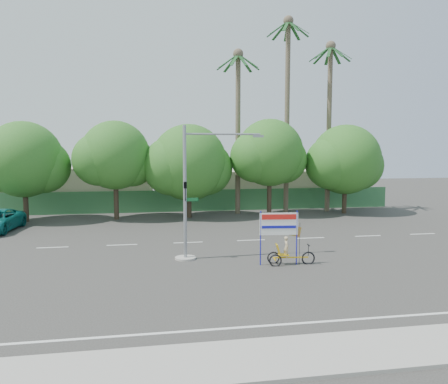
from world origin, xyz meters
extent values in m
plane|color=#33302D|center=(0.00, 0.00, 0.00)|extent=(120.00, 120.00, 0.00)
cube|color=gray|center=(0.00, -7.50, 0.06)|extent=(50.00, 2.40, 0.12)
cube|color=#336B3D|center=(0.00, 21.50, 1.00)|extent=(38.00, 0.08, 2.00)
cube|color=#C1B89A|center=(-10.00, 26.00, 2.00)|extent=(12.00, 8.00, 4.00)
cube|color=#C1B89A|center=(8.00, 26.00, 1.80)|extent=(14.00, 8.00, 3.60)
cylinder|color=#473828|center=(-14.00, 18.00, 1.76)|extent=(0.40, 0.40, 3.52)
sphere|color=#1C5519|center=(-14.00, 18.00, 4.96)|extent=(6.00, 6.00, 6.00)
sphere|color=#1C5519|center=(-12.65, 18.30, 4.40)|extent=(4.32, 4.32, 4.32)
sphere|color=#1C5519|center=(-15.35, 17.75, 4.64)|extent=(4.56, 4.56, 4.56)
cylinder|color=#473828|center=(-7.00, 18.00, 1.87)|extent=(0.40, 0.40, 3.74)
sphere|color=#1C5519|center=(-7.00, 18.00, 5.27)|extent=(5.60, 5.60, 5.60)
sphere|color=#1C5519|center=(-5.74, 18.30, 4.68)|extent=(4.03, 4.03, 4.03)
sphere|color=#1C5519|center=(-8.26, 17.75, 4.93)|extent=(4.26, 4.26, 4.26)
cylinder|color=#473828|center=(-1.00, 18.00, 1.65)|extent=(0.40, 0.40, 3.30)
sphere|color=#1C5519|center=(-1.00, 18.00, 4.65)|extent=(6.40, 6.40, 6.40)
sphere|color=#1C5519|center=(0.44, 18.30, 4.12)|extent=(4.61, 4.61, 4.61)
sphere|color=#1C5519|center=(-2.44, 17.75, 4.35)|extent=(4.86, 4.86, 4.86)
cylinder|color=#473828|center=(6.00, 18.00, 1.94)|extent=(0.40, 0.40, 3.87)
sphere|color=#1C5519|center=(6.00, 18.00, 5.46)|extent=(5.80, 5.80, 5.80)
sphere|color=#1C5519|center=(7.30, 18.30, 4.84)|extent=(4.18, 4.18, 4.18)
sphere|color=#1C5519|center=(4.70, 17.75, 5.10)|extent=(4.41, 4.41, 4.41)
cylinder|color=#473828|center=(13.00, 18.00, 1.72)|extent=(0.40, 0.40, 3.43)
sphere|color=#1C5519|center=(13.00, 18.00, 4.84)|extent=(6.20, 6.20, 6.20)
sphere|color=#1C5519|center=(14.39, 18.30, 4.29)|extent=(4.46, 4.46, 4.46)
sphere|color=#1C5519|center=(11.61, 17.75, 4.52)|extent=(4.71, 4.71, 4.71)
cylinder|color=#70604C|center=(8.00, 19.50, 8.50)|extent=(0.44, 0.44, 17.00)
sphere|color=#70604C|center=(8.00, 19.50, 17.00)|extent=(0.90, 0.90, 0.90)
cube|color=#1C4C21|center=(8.94, 19.50, 16.34)|extent=(1.91, 0.28, 1.36)
cube|color=#1C4C21|center=(8.72, 20.11, 16.34)|extent=(1.65, 1.44, 1.36)
cube|color=#1C4C21|center=(8.16, 20.43, 16.34)|extent=(0.61, 1.93, 1.36)
cube|color=#1C4C21|center=(7.53, 20.32, 16.34)|extent=(1.20, 1.80, 1.36)
cube|color=#1C4C21|center=(7.11, 19.82, 16.34)|extent=(1.89, 0.92, 1.36)
cube|color=#1C4C21|center=(7.11, 19.18, 16.34)|extent=(1.89, 0.92, 1.36)
cube|color=#1C4C21|center=(7.53, 18.68, 16.34)|extent=(1.20, 1.80, 1.36)
cube|color=#1C4C21|center=(8.16, 18.57, 16.34)|extent=(0.61, 1.93, 1.36)
cube|color=#1C4C21|center=(8.72, 18.89, 16.34)|extent=(1.65, 1.44, 1.36)
cylinder|color=#70604C|center=(12.00, 19.50, 7.50)|extent=(0.44, 0.44, 15.00)
sphere|color=#70604C|center=(12.00, 19.50, 15.00)|extent=(0.90, 0.90, 0.90)
cube|color=#1C4C21|center=(12.94, 19.50, 14.34)|extent=(1.91, 0.28, 1.36)
cube|color=#1C4C21|center=(12.72, 20.11, 14.34)|extent=(1.65, 1.44, 1.36)
cube|color=#1C4C21|center=(12.16, 20.43, 14.34)|extent=(0.61, 1.93, 1.36)
cube|color=#1C4C21|center=(11.53, 20.32, 14.34)|extent=(1.20, 1.80, 1.36)
cube|color=#1C4C21|center=(11.11, 19.82, 14.34)|extent=(1.89, 0.92, 1.36)
cube|color=#1C4C21|center=(11.11, 19.18, 14.34)|extent=(1.89, 0.92, 1.36)
cube|color=#1C4C21|center=(11.53, 18.68, 14.34)|extent=(1.20, 1.80, 1.36)
cube|color=#1C4C21|center=(12.16, 18.57, 14.34)|extent=(0.61, 1.93, 1.36)
cube|color=#1C4C21|center=(12.72, 18.89, 14.34)|extent=(1.65, 1.44, 1.36)
cylinder|color=#70604C|center=(3.50, 19.50, 7.00)|extent=(0.44, 0.44, 14.00)
sphere|color=#70604C|center=(3.50, 19.50, 14.00)|extent=(0.90, 0.90, 0.90)
cube|color=#1C4C21|center=(4.44, 19.50, 13.34)|extent=(1.91, 0.28, 1.36)
cube|color=#1C4C21|center=(4.22, 20.11, 13.34)|extent=(1.65, 1.44, 1.36)
cube|color=#1C4C21|center=(3.66, 20.43, 13.34)|extent=(0.61, 1.93, 1.36)
cube|color=#1C4C21|center=(3.03, 20.32, 13.34)|extent=(1.20, 1.80, 1.36)
cube|color=#1C4C21|center=(2.61, 19.82, 13.34)|extent=(1.89, 0.92, 1.36)
cube|color=#1C4C21|center=(2.61, 19.18, 13.34)|extent=(1.89, 0.92, 1.36)
cube|color=#1C4C21|center=(3.03, 18.68, 13.34)|extent=(1.20, 1.80, 1.36)
cube|color=#1C4C21|center=(3.66, 18.57, 13.34)|extent=(0.61, 1.93, 1.36)
cube|color=#1C4C21|center=(4.22, 18.89, 13.34)|extent=(1.65, 1.44, 1.36)
cylinder|color=gray|center=(-2.50, 4.00, 0.05)|extent=(1.10, 1.10, 0.10)
cylinder|color=gray|center=(-2.50, 4.00, 3.50)|extent=(0.18, 0.18, 7.00)
cylinder|color=gray|center=(-0.50, 4.00, 6.55)|extent=(4.00, 0.10, 0.10)
cube|color=gray|center=(1.40, 4.00, 6.45)|extent=(0.55, 0.20, 0.12)
imported|color=black|center=(-2.50, 3.78, 3.60)|extent=(0.16, 0.20, 1.00)
cube|color=#14662D|center=(-2.15, 4.00, 3.15)|extent=(0.70, 0.04, 0.18)
torus|color=black|center=(3.50, 1.89, 0.30)|extent=(0.69, 0.15, 0.69)
torus|color=black|center=(1.82, 2.35, 0.28)|extent=(0.64, 0.14, 0.64)
torus|color=black|center=(1.76, 1.79, 0.28)|extent=(0.64, 0.14, 0.64)
cube|color=gold|center=(2.65, 1.98, 0.36)|extent=(1.72, 0.24, 0.06)
cube|color=gold|center=(1.79, 2.07, 0.30)|extent=(0.12, 0.61, 0.05)
cube|color=gold|center=(2.24, 2.02, 0.51)|extent=(0.55, 0.48, 0.06)
cube|color=gold|center=(1.97, 2.05, 0.79)|extent=(0.27, 0.45, 0.55)
cylinder|color=black|center=(3.50, 1.89, 0.71)|extent=(0.03, 0.03, 0.56)
cube|color=black|center=(3.50, 1.89, 0.98)|extent=(0.09, 0.46, 0.04)
imported|color=#CCB284|center=(2.39, 2.01, 0.89)|extent=(0.30, 0.42, 1.09)
cylinder|color=#1718B0|center=(1.09, 2.15, 1.37)|extent=(0.06, 0.06, 2.73)
cylinder|color=#1718B0|center=(2.90, 1.95, 1.37)|extent=(0.06, 0.06, 2.73)
cube|color=white|center=(1.99, 2.05, 2.07)|extent=(1.92, 0.25, 1.11)
cube|color=red|center=(1.99, 2.02, 2.43)|extent=(1.71, 0.20, 0.26)
cube|color=#1718B0|center=(1.99, 2.02, 1.92)|extent=(1.71, 0.20, 0.14)
cylinder|color=black|center=(3.05, 1.94, 1.06)|extent=(0.02, 0.02, 2.12)
cube|color=red|center=(2.70, 1.98, 1.72)|extent=(0.89, 0.12, 0.66)
camera|label=1|loc=(-4.35, -18.56, 5.79)|focal=35.00mm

